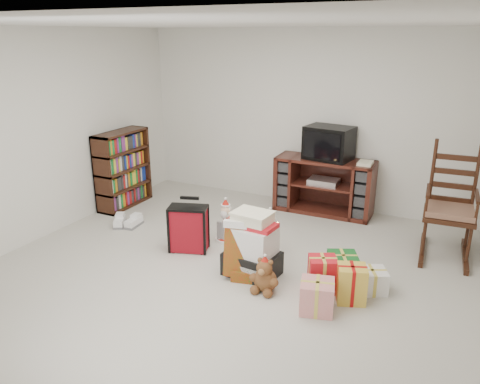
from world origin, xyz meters
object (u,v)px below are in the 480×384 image
at_px(tv_stand, 324,186).
at_px(crt_television, 329,143).
at_px(red_suitcase, 189,229).
at_px(santa_figurine, 270,236).
at_px(bookshelf, 123,170).
at_px(sneaker_pair, 127,222).
at_px(mrs_claus_figurine, 226,225).
at_px(gift_pile, 252,248).
at_px(gift_cluster, 338,280).
at_px(rocking_chair, 449,216).
at_px(teddy_bear, 265,277).

relative_size(tv_stand, crt_television, 2.02).
xyz_separation_m(red_suitcase, santa_figurine, (0.87, 0.36, -0.07)).
bearing_deg(bookshelf, tv_stand, 20.77).
relative_size(tv_stand, bookshelf, 1.23).
distance_m(bookshelf, sneaker_pair, 0.96).
relative_size(bookshelf, crt_television, 1.64).
distance_m(bookshelf, mrs_claus_figurine, 2.01).
bearing_deg(gift_pile, crt_television, 91.35).
height_order(red_suitcase, crt_television, crt_television).
xyz_separation_m(santa_figurine, crt_television, (0.19, 1.58, 0.79)).
bearing_deg(crt_television, mrs_claus_figurine, -109.37).
bearing_deg(mrs_claus_figurine, crt_television, 61.77).
distance_m(bookshelf, santa_figurine, 2.61).
relative_size(tv_stand, gift_cluster, 1.48).
relative_size(sneaker_pair, gift_cluster, 0.44).
relative_size(rocking_chair, mrs_claus_figurine, 2.47).
xyz_separation_m(gift_pile, gift_cluster, (0.91, 0.03, -0.16)).
bearing_deg(teddy_bear, rocking_chair, 48.18).
distance_m(rocking_chair, gift_pile, 2.30).
bearing_deg(crt_television, red_suitcase, -109.86).
xyz_separation_m(rocking_chair, gift_cluster, (-0.87, -1.41, -0.32)).
bearing_deg(mrs_claus_figurine, santa_figurine, -7.18).
bearing_deg(sneaker_pair, red_suitcase, -33.54).
relative_size(rocking_chair, gift_cluster, 1.47).
xyz_separation_m(santa_figurine, sneaker_pair, (-2.00, -0.10, -0.16)).
xyz_separation_m(bookshelf, gift_cluster, (3.48, -1.05, -0.39)).
xyz_separation_m(red_suitcase, sneaker_pair, (-1.14, 0.26, -0.22)).
bearing_deg(crt_television, tv_stand, -136.31).
bearing_deg(sneaker_pair, rocking_chair, -6.11).
height_order(tv_stand, red_suitcase, tv_stand).
relative_size(red_suitcase, santa_figurine, 1.17).
bearing_deg(santa_figurine, tv_stand, 83.85).
height_order(bookshelf, mrs_claus_figurine, bookshelf).
distance_m(tv_stand, sneaker_pair, 2.75).
xyz_separation_m(teddy_bear, crt_television, (-0.10, 2.38, 0.85)).
height_order(gift_pile, gift_cluster, gift_pile).
height_order(red_suitcase, sneaker_pair, red_suitcase).
relative_size(bookshelf, mrs_claus_figurine, 2.03).
xyz_separation_m(tv_stand, mrs_claus_figurine, (-0.78, -1.48, -0.18)).
relative_size(red_suitcase, sneaker_pair, 1.59).
distance_m(teddy_bear, gift_cluster, 0.71).
relative_size(gift_pile, mrs_claus_figurine, 1.26).
xyz_separation_m(gift_pile, teddy_bear, (0.26, -0.26, -0.15)).
height_order(gift_pile, crt_television, crt_television).
distance_m(tv_stand, santa_figurine, 1.58).
distance_m(gift_pile, mrs_claus_figurine, 0.90).
relative_size(gift_pile, crt_television, 1.02).
bearing_deg(bookshelf, rocking_chair, 4.77).
xyz_separation_m(rocking_chair, red_suitcase, (-2.68, -1.25, -0.18)).
xyz_separation_m(gift_pile, sneaker_pair, (-2.04, 0.45, -0.25)).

